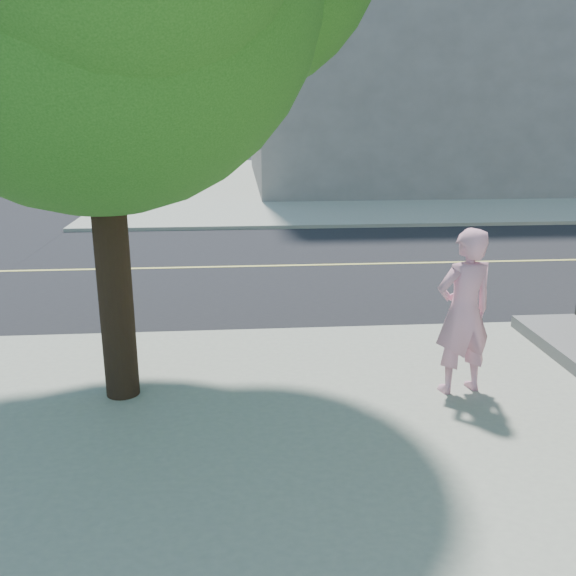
{
  "coord_description": "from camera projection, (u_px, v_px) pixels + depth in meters",
  "views": [
    {
      "loc": [
        4.1,
        -9.14,
        3.44
      ],
      "look_at": [
        4.7,
        -1.78,
        1.3
      ],
      "focal_mm": 38.37,
      "sensor_mm": 36.0,
      "label": 1
    }
  ],
  "objects": [
    {
      "name": "road_ew",
      "position": [
        55.0,
        270.0,
        13.69
      ],
      "size": [
        140.0,
        9.0,
        0.01
      ],
      "primitive_type": "cube",
      "color": "black",
      "rests_on": "ground"
    },
    {
      "name": "sidewalk_ne",
      "position": [
        424.0,
        180.0,
        31.01
      ],
      "size": [
        29.0,
        25.0,
        0.12
      ],
      "primitive_type": "cube",
      "color": "gray",
      "rests_on": "ground"
    },
    {
      "name": "filler_ne",
      "position": [
        440.0,
        31.0,
        29.56
      ],
      "size": [
        18.0,
        16.0,
        14.0
      ],
      "primitive_type": "cube",
      "color": "slate",
      "rests_on": "sidewalk_ne"
    },
    {
      "name": "man_on_phone",
      "position": [
        464.0,
        312.0,
        7.29
      ],
      "size": [
        0.83,
        0.65,
        2.03
      ],
      "primitive_type": "imported",
      "rotation": [
        0.0,
        0.0,
        3.38
      ],
      "color": "pink",
      "rests_on": "sidewalk_se"
    }
  ]
}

